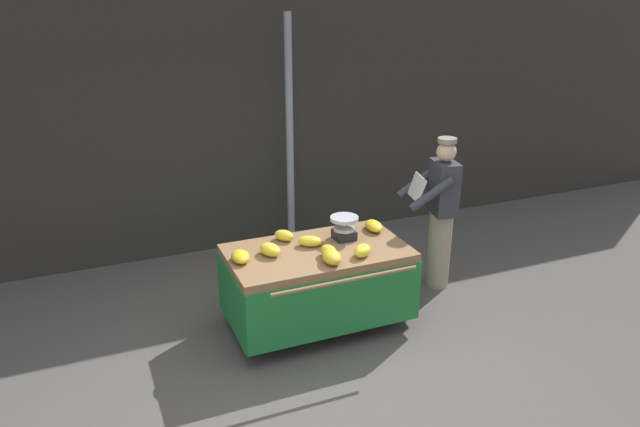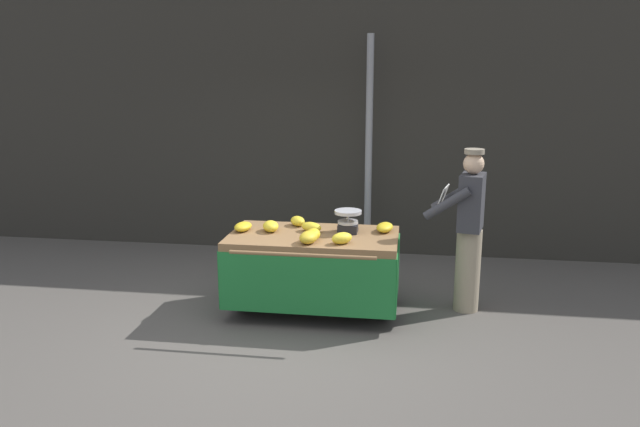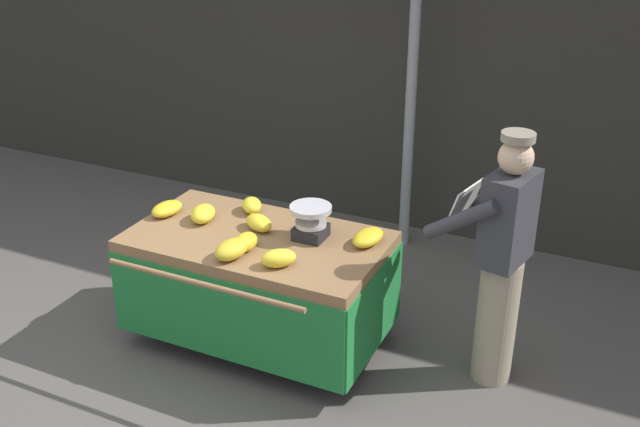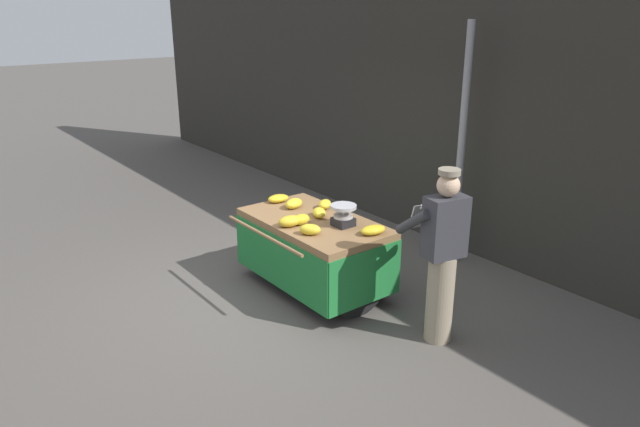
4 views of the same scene
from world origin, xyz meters
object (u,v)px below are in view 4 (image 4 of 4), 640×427
at_px(banana_bunch_4, 294,203).
at_px(street_pole, 461,147).
at_px(banana_bunch_5, 319,213).
at_px(banana_cart, 314,239).
at_px(banana_bunch_3, 373,230).
at_px(banana_bunch_7, 310,229).
at_px(vendor_person, 442,256).
at_px(banana_bunch_2, 325,204).
at_px(banana_bunch_6, 290,221).
at_px(banana_bunch_0, 278,198).
at_px(banana_bunch_1, 301,219).
at_px(weighing_scale, 343,215).

bearing_deg(banana_bunch_4, street_pole, 64.64).
bearing_deg(banana_bunch_5, banana_cart, -69.71).
bearing_deg(banana_bunch_3, banana_bunch_7, -126.86).
bearing_deg(street_pole, banana_bunch_3, -79.94).
bearing_deg(vendor_person, banana_bunch_2, 179.16).
bearing_deg(street_pole, banana_bunch_5, -104.19).
height_order(street_pole, vendor_person, street_pole).
bearing_deg(banana_bunch_3, banana_bunch_6, -142.52).
relative_size(banana_cart, banana_bunch_0, 6.72).
bearing_deg(banana_bunch_1, weighing_scale, 46.87).
bearing_deg(banana_bunch_6, banana_bunch_4, 140.78).
distance_m(street_pole, banana_cart, 2.12).
relative_size(banana_bunch_7, vendor_person, 0.13).
relative_size(banana_cart, banana_bunch_3, 6.21).
bearing_deg(banana_bunch_7, banana_bunch_1, 161.06).
distance_m(banana_bunch_2, banana_bunch_3, 0.95).
bearing_deg(banana_bunch_1, banana_bunch_3, 31.32).
bearing_deg(banana_bunch_7, vendor_person, 25.69).
relative_size(banana_cart, banana_bunch_6, 6.72).
height_order(street_pole, banana_bunch_2, street_pole).
relative_size(banana_cart, banana_bunch_7, 7.88).
relative_size(street_pole, banana_bunch_0, 11.24).
relative_size(weighing_scale, banana_bunch_7, 1.26).
distance_m(banana_bunch_0, banana_bunch_2, 0.60).
bearing_deg(banana_bunch_0, banana_bunch_2, 29.35).
distance_m(street_pole, banana_bunch_2, 1.79).
xyz_separation_m(street_pole, banana_bunch_2, (-0.64, -1.58, -0.57)).
height_order(banana_bunch_4, vendor_person, vendor_person).
distance_m(banana_bunch_6, banana_bunch_7, 0.32).
relative_size(weighing_scale, banana_bunch_3, 1.00).
distance_m(banana_bunch_0, banana_bunch_4, 0.29).
height_order(banana_bunch_2, banana_bunch_7, banana_bunch_7).
bearing_deg(banana_bunch_4, vendor_person, 6.95).
distance_m(weighing_scale, banana_bunch_1, 0.46).
xyz_separation_m(banana_bunch_2, banana_bunch_3, (0.94, -0.11, -0.01)).
distance_m(weighing_scale, banana_bunch_4, 0.81).
xyz_separation_m(street_pole, banana_cart, (-0.42, -1.90, -0.85)).
height_order(banana_bunch_1, banana_bunch_3, banana_bunch_1).
distance_m(banana_cart, banana_bunch_7, 0.53).
distance_m(banana_bunch_3, banana_bunch_4, 1.19).
xyz_separation_m(banana_cart, banana_bunch_0, (-0.75, 0.03, 0.28)).
height_order(banana_bunch_4, banana_bunch_7, same).
distance_m(weighing_scale, banana_bunch_3, 0.39).
bearing_deg(vendor_person, banana_bunch_4, -173.05).
bearing_deg(vendor_person, banana_bunch_1, -162.12).
bearing_deg(street_pole, banana_bunch_4, -115.36).
bearing_deg(banana_bunch_4, banana_bunch_0, -175.74).
distance_m(banana_cart, banana_bunch_1, 0.35).
xyz_separation_m(banana_bunch_5, vendor_person, (1.61, 0.20, -0.02)).
distance_m(banana_bunch_1, banana_bunch_2, 0.58).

